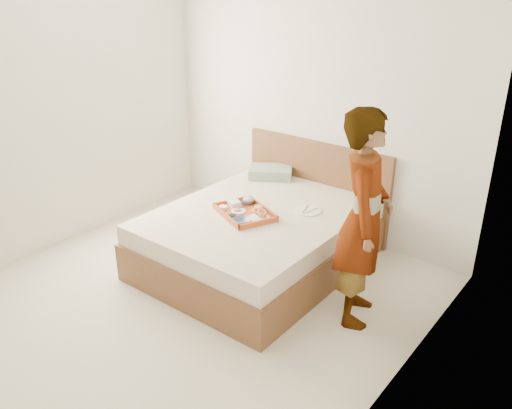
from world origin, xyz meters
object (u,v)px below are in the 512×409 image
object	(u,v)px
bed	(258,238)
person	(364,219)
tray	(245,212)
dinner_plate	(308,211)

from	to	relation	value
bed	person	distance (m)	1.25
bed	tray	bearing A→B (deg)	-115.97
bed	person	xyz separation A→B (m)	(1.10, -0.16, 0.57)
bed	tray	xyz separation A→B (m)	(-0.06, -0.12, 0.29)
bed	dinner_plate	distance (m)	0.52
bed	dinner_plate	bearing A→B (deg)	39.24
dinner_plate	person	distance (m)	0.93
person	dinner_plate	bearing A→B (deg)	37.10
tray	person	size ratio (longest dim) A/B	0.32
bed	tray	size ratio (longest dim) A/B	3.72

